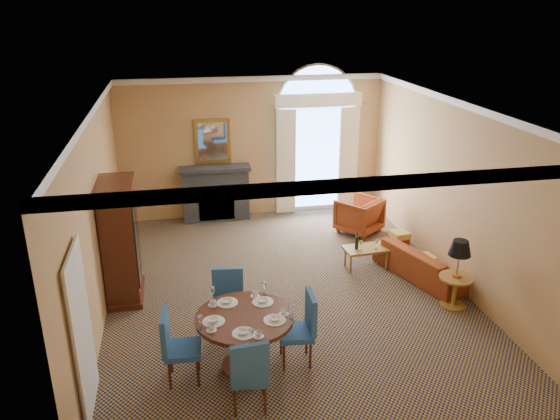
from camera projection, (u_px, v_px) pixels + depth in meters
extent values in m
plane|color=#141B41|center=(286.00, 289.00, 9.55)|extent=(7.50, 7.50, 0.00)
cube|color=tan|center=(252.00, 148.00, 12.41)|extent=(6.00, 0.04, 3.20)
cube|color=tan|center=(96.00, 217.00, 8.43)|extent=(0.04, 7.50, 3.20)
cube|color=tan|center=(454.00, 192.00, 9.51)|extent=(0.04, 7.50, 3.20)
cube|color=silver|center=(286.00, 106.00, 8.40)|extent=(6.00, 7.50, 0.04)
cube|color=white|center=(286.00, 110.00, 8.42)|extent=(6.00, 7.50, 0.12)
cube|color=white|center=(82.00, 335.00, 6.44)|extent=(0.08, 0.90, 2.06)
cube|color=#363A40|center=(215.00, 194.00, 12.42)|extent=(1.50, 0.40, 1.20)
cube|color=#363A40|center=(214.00, 168.00, 12.16)|extent=(1.60, 0.46, 0.08)
cube|color=gold|center=(213.00, 141.00, 12.15)|extent=(0.80, 0.04, 1.00)
cube|color=white|center=(213.00, 141.00, 12.13)|extent=(0.64, 0.02, 0.84)
cube|color=white|center=(316.00, 159.00, 12.79)|extent=(1.90, 0.04, 2.50)
cube|color=#98C8FF|center=(316.00, 159.00, 12.78)|extent=(1.70, 0.02, 2.30)
cylinder|color=white|center=(317.00, 106.00, 12.34)|extent=(1.90, 0.04, 1.90)
cube|color=#F2EACD|center=(286.00, 162.00, 12.54)|extent=(0.45, 0.06, 2.45)
cube|color=#F2EACD|center=(348.00, 159.00, 12.81)|extent=(0.45, 0.06, 2.45)
cube|color=#F2EACD|center=(319.00, 100.00, 12.17)|extent=(2.00, 0.08, 0.30)
cube|color=#401B0E|center=(121.00, 245.00, 9.00)|extent=(0.52, 0.95, 1.90)
cube|color=#401B0E|center=(114.00, 186.00, 8.64)|extent=(0.59, 1.04, 0.15)
cube|color=#401B0E|center=(126.00, 293.00, 9.32)|extent=(0.59, 1.04, 0.09)
cylinder|color=#401B0E|center=(245.00, 318.00, 7.21)|extent=(1.32, 1.32, 0.05)
cylinder|color=#401B0E|center=(245.00, 344.00, 7.36)|extent=(0.18, 0.18, 0.77)
cylinder|color=#401B0E|center=(246.00, 366.00, 7.49)|extent=(0.66, 0.66, 0.07)
cylinder|color=white|center=(263.00, 302.00, 7.52)|extent=(0.30, 0.30, 0.01)
imported|color=white|center=(263.00, 300.00, 7.52)|extent=(0.15, 0.15, 0.04)
imported|color=white|center=(255.00, 294.00, 7.66)|extent=(0.09, 0.09, 0.07)
cylinder|color=white|center=(227.00, 303.00, 7.51)|extent=(0.30, 0.30, 0.01)
imported|color=white|center=(227.00, 301.00, 7.50)|extent=(0.15, 0.15, 0.04)
imported|color=white|center=(213.00, 302.00, 7.44)|extent=(0.09, 0.09, 0.07)
cylinder|color=white|center=(214.00, 321.00, 7.07)|extent=(0.30, 0.30, 0.01)
imported|color=white|center=(214.00, 320.00, 7.06)|extent=(0.15, 0.15, 0.04)
imported|color=white|center=(211.00, 328.00, 6.87)|extent=(0.09, 0.09, 0.07)
cylinder|color=white|center=(244.00, 333.00, 6.81)|extent=(0.30, 0.30, 0.01)
imported|color=white|center=(244.00, 332.00, 6.80)|extent=(0.15, 0.15, 0.04)
imported|color=white|center=(258.00, 334.00, 6.74)|extent=(0.09, 0.09, 0.07)
cylinder|color=white|center=(275.00, 320.00, 7.09)|extent=(0.30, 0.30, 0.01)
imported|color=white|center=(275.00, 319.00, 7.09)|extent=(0.15, 0.15, 0.04)
imported|color=white|center=(284.00, 311.00, 7.23)|extent=(0.09, 0.09, 0.07)
cube|color=#275899|center=(232.00, 310.00, 8.04)|extent=(0.59, 0.59, 0.08)
cube|color=#275899|center=(228.00, 285.00, 8.12)|extent=(0.47, 0.12, 0.55)
cylinder|color=#401B0E|center=(246.00, 319.00, 8.28)|extent=(0.04, 0.04, 0.42)
cylinder|color=#401B0E|center=(223.00, 317.00, 8.32)|extent=(0.04, 0.04, 0.42)
cylinder|color=#401B0E|center=(241.00, 332.00, 7.94)|extent=(0.04, 0.04, 0.42)
cylinder|color=#401B0E|center=(217.00, 330.00, 7.99)|extent=(0.04, 0.04, 0.42)
cube|color=#275899|center=(249.00, 375.00, 6.64)|extent=(0.51, 0.51, 0.08)
cube|color=#275899|center=(250.00, 365.00, 6.34)|extent=(0.47, 0.10, 0.55)
cylinder|color=#401B0E|center=(235.00, 402.00, 6.55)|extent=(0.04, 0.04, 0.42)
cylinder|color=#401B0E|center=(265.00, 401.00, 6.58)|extent=(0.04, 0.04, 0.42)
cylinder|color=#401B0E|center=(235.00, 383.00, 6.88)|extent=(0.04, 0.04, 0.42)
cylinder|color=#401B0E|center=(263.00, 381.00, 6.91)|extent=(0.04, 0.04, 0.42)
cube|color=#275899|center=(296.00, 333.00, 7.48)|extent=(0.50, 0.50, 0.08)
cube|color=#275899|center=(311.00, 312.00, 7.41)|extent=(0.08, 0.46, 0.55)
cylinder|color=#401B0E|center=(310.00, 355.00, 7.42)|extent=(0.04, 0.04, 0.42)
cylinder|color=#401B0E|center=(307.00, 340.00, 7.75)|extent=(0.04, 0.04, 0.42)
cylinder|color=#401B0E|center=(284.00, 357.00, 7.38)|extent=(0.04, 0.04, 0.42)
cylinder|color=#401B0E|center=(281.00, 341.00, 7.72)|extent=(0.04, 0.04, 0.42)
cube|color=#275899|center=(183.00, 350.00, 7.11)|extent=(0.49, 0.49, 0.08)
cube|color=#275899|center=(165.00, 333.00, 6.95)|extent=(0.11, 0.47, 0.55)
cylinder|color=#401B0E|center=(171.00, 359.00, 7.35)|extent=(0.04, 0.04, 0.42)
cylinder|color=#401B0E|center=(170.00, 376.00, 7.01)|extent=(0.04, 0.04, 0.42)
cylinder|color=#401B0E|center=(198.00, 356.00, 7.39)|extent=(0.04, 0.04, 0.42)
cylinder|color=#401B0E|center=(198.00, 373.00, 7.06)|extent=(0.04, 0.04, 0.42)
imported|color=#9A3E1C|center=(423.00, 262.00, 9.91)|extent=(1.34, 2.07, 0.56)
imported|color=#9A3E1C|center=(359.00, 215.00, 11.81)|extent=(1.16, 1.16, 0.77)
cube|color=#A37631|center=(366.00, 249.00, 10.17)|extent=(0.86, 0.52, 0.05)
cylinder|color=#A37631|center=(351.00, 265.00, 10.03)|extent=(0.04, 0.04, 0.37)
cylinder|color=#A37631|center=(387.00, 261.00, 10.16)|extent=(0.04, 0.04, 0.37)
cylinder|color=#A37631|center=(345.00, 257.00, 10.34)|extent=(0.04, 0.04, 0.37)
cylinder|color=#A37631|center=(380.00, 254.00, 10.46)|extent=(0.04, 0.04, 0.37)
cylinder|color=#A37631|center=(456.00, 278.00, 8.83)|extent=(0.55, 0.55, 0.04)
cylinder|color=#A37631|center=(454.00, 293.00, 8.93)|extent=(0.07, 0.07, 0.51)
cylinder|color=#A37631|center=(453.00, 305.00, 9.01)|extent=(0.40, 0.40, 0.04)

